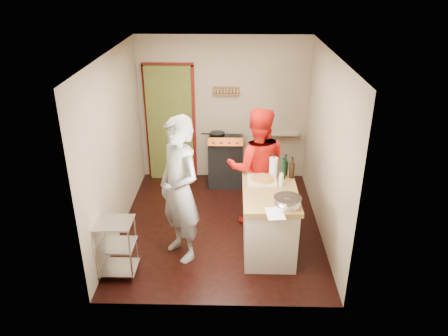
{
  "coord_description": "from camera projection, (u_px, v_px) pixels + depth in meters",
  "views": [
    {
      "loc": [
        0.19,
        -5.72,
        3.66
      ],
      "look_at": [
        0.05,
        0.0,
        0.97
      ],
      "focal_mm": 35.0,
      "sensor_mm": 36.0,
      "label": 1
    }
  ],
  "objects": [
    {
      "name": "person_red",
      "position": [
        257.0,
        168.0,
        6.44
      ],
      "size": [
        0.91,
        0.72,
        1.85
      ],
      "primitive_type": "imported",
      "rotation": [
        0.0,
        0.0,
        3.16
      ],
      "color": "red",
      "rests_on": "ground"
    },
    {
      "name": "floor",
      "position": [
        220.0,
        225.0,
        6.74
      ],
      "size": [
        3.5,
        3.5,
        0.0
      ],
      "primitive_type": "plane",
      "color": "black",
      "rests_on": "ground"
    },
    {
      "name": "left_wall",
      "position": [
        115.0,
        146.0,
        6.22
      ],
      "size": [
        0.04,
        3.5,
        2.6
      ],
      "primitive_type": "cube",
      "color": "tan",
      "rests_on": "ground"
    },
    {
      "name": "ceiling",
      "position": [
        220.0,
        53.0,
        5.63
      ],
      "size": [
        3.0,
        3.5,
        0.02
      ],
      "primitive_type": "cube",
      "color": "white",
      "rests_on": "back_wall"
    },
    {
      "name": "back_wall",
      "position": [
        188.0,
        118.0,
        7.88
      ],
      "size": [
        3.0,
        0.44,
        2.6
      ],
      "color": "tan",
      "rests_on": "ground"
    },
    {
      "name": "wire_shelving",
      "position": [
        116.0,
        246.0,
        5.5
      ],
      "size": [
        0.48,
        0.4,
        0.8
      ],
      "color": "silver",
      "rests_on": "ground"
    },
    {
      "name": "right_wall",
      "position": [
        326.0,
        148.0,
        6.15
      ],
      "size": [
        0.04,
        3.5,
        2.6
      ],
      "primitive_type": "cube",
      "color": "tan",
      "rests_on": "ground"
    },
    {
      "name": "island",
      "position": [
        269.0,
        218.0,
        5.99
      ],
      "size": [
        0.73,
        1.38,
        1.24
      ],
      "color": "beige",
      "rests_on": "ground"
    },
    {
      "name": "stove",
      "position": [
        226.0,
        161.0,
        7.84
      ],
      "size": [
        0.6,
        0.63,
        1.0
      ],
      "color": "black",
      "rests_on": "ground"
    },
    {
      "name": "person_stripe",
      "position": [
        180.0,
        190.0,
        5.65
      ],
      "size": [
        0.83,
        0.87,
        2.0
      ],
      "primitive_type": "imported",
      "rotation": [
        0.0,
        0.0,
        -0.88
      ],
      "color": "silver",
      "rests_on": "ground"
    }
  ]
}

